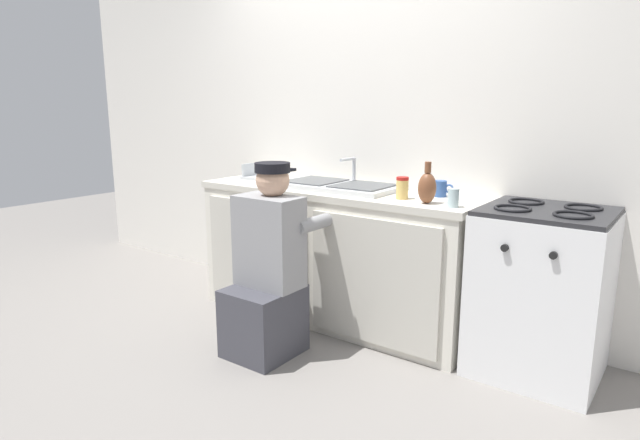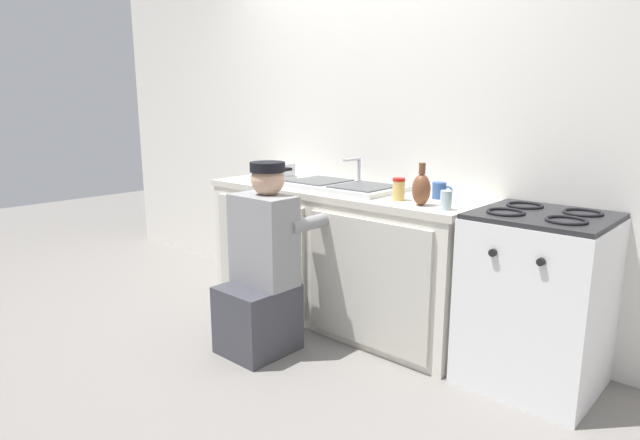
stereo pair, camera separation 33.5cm
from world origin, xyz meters
name	(u,v)px [view 2 (the right image)]	position (x,y,z in m)	size (l,w,h in m)	color
ground_plane	(310,330)	(0.00, 0.00, 0.00)	(12.00, 12.00, 0.00)	gray
back_wall	(374,130)	(0.00, 0.65, 1.25)	(6.00, 0.10, 2.50)	silver
counter_cabinet	(339,258)	(0.00, 0.29, 0.42)	(1.90, 0.62, 0.84)	silver
countertop	(341,192)	(0.00, 0.30, 0.87)	(1.94, 0.62, 0.04)	beige
sink_double_basin	(341,186)	(0.00, 0.30, 0.91)	(0.80, 0.44, 0.19)	silver
stove_range	(536,300)	(1.30, 0.30, 0.45)	(0.63, 0.62, 0.91)	white
plumber_person	(262,274)	(-0.03, -0.37, 0.46)	(0.42, 0.61, 1.10)	#3F3F47
coffee_mug	(440,190)	(0.67, 0.39, 0.93)	(0.13, 0.08, 0.09)	#335699
water_glass	(446,200)	(0.86, 0.12, 0.94)	(0.06, 0.06, 0.10)	#ADC6CC
dish_rack_tray	(273,175)	(-0.68, 0.34, 0.91)	(0.28, 0.22, 0.11)	#B2B7BC
condiment_jar	(399,189)	(0.53, 0.18, 0.95)	(0.07, 0.07, 0.13)	#DBB760
vase_decorative	(421,189)	(0.70, 0.14, 0.98)	(0.10, 0.10, 0.23)	brown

